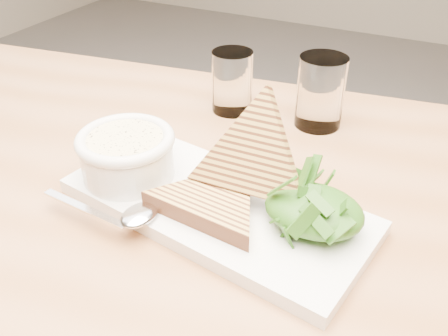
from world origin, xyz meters
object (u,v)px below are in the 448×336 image
at_px(table_top, 143,226).
at_px(glass_near, 232,82).
at_px(platter, 216,206).
at_px(soup_bowl, 128,160).
at_px(glass_far, 321,92).

height_order(table_top, glass_near, glass_near).
distance_m(platter, soup_bowl, 0.12).
distance_m(table_top, soup_bowl, 0.08).
distance_m(platter, glass_near, 0.27).
xyz_separation_m(glass_near, glass_far, (0.14, 0.01, 0.01)).
height_order(soup_bowl, glass_near, glass_near).
bearing_deg(table_top, glass_near, 93.99).
height_order(glass_near, glass_far, glass_far).
relative_size(soup_bowl, glass_near, 1.15).
xyz_separation_m(soup_bowl, glass_far, (0.16, 0.26, 0.01)).
bearing_deg(soup_bowl, glass_near, 84.91).
bearing_deg(platter, soup_bowl, -178.85).
bearing_deg(glass_near, soup_bowl, -95.09).
height_order(table_top, platter, platter).
xyz_separation_m(platter, soup_bowl, (-0.12, -0.00, 0.03)).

